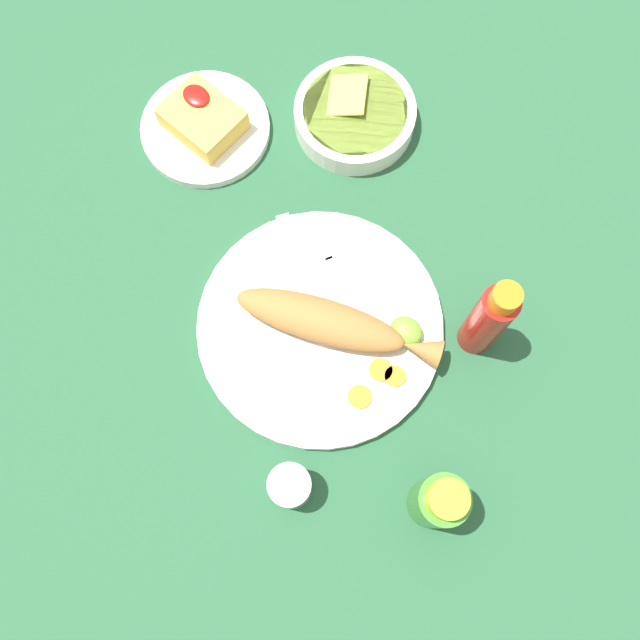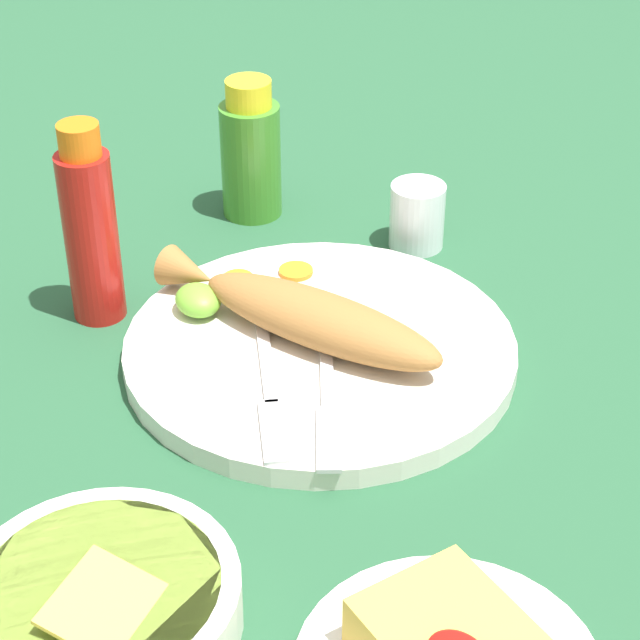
# 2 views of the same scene
# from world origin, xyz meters

# --- Properties ---
(ground_plane) EXTENTS (4.00, 4.00, 0.00)m
(ground_plane) POSITION_xyz_m (0.00, 0.00, 0.00)
(ground_plane) COLOR #235133
(main_plate) EXTENTS (0.31, 0.31, 0.02)m
(main_plate) POSITION_xyz_m (0.00, 0.00, 0.01)
(main_plate) COLOR silver
(main_plate) RESTS_ON ground_plane
(fried_fish) EXTENTS (0.26, 0.15, 0.04)m
(fried_fish) POSITION_xyz_m (-0.01, -0.01, 0.04)
(fried_fish) COLOR #996633
(fried_fish) RESTS_ON main_plate
(fork_near) EXTENTS (0.16, 0.11, 0.00)m
(fork_near) POSITION_xyz_m (0.07, -0.04, 0.02)
(fork_near) COLOR silver
(fork_near) RESTS_ON main_plate
(fork_far) EXTENTS (0.17, 0.09, 0.00)m
(fork_far) POSITION_xyz_m (0.04, -0.07, 0.02)
(fork_far) COLOR silver
(fork_far) RESTS_ON main_plate
(carrot_slice_near) EXTENTS (0.03, 0.03, 0.00)m
(carrot_slice_near) POSITION_xyz_m (-0.10, 0.04, 0.02)
(carrot_slice_near) COLOR orange
(carrot_slice_near) RESTS_ON main_plate
(carrot_slice_mid) EXTENTS (0.03, 0.03, 0.00)m
(carrot_slice_mid) POSITION_xyz_m (-0.11, -0.01, 0.02)
(carrot_slice_mid) COLOR orange
(carrot_slice_mid) RESTS_ON main_plate
(carrot_slice_far) EXTENTS (0.03, 0.03, 0.00)m
(carrot_slice_far) POSITION_xyz_m (-0.10, -0.01, 0.02)
(carrot_slice_far) COLOR orange
(carrot_slice_far) RESTS_ON main_plate
(lime_wedge_main) EXTENTS (0.04, 0.04, 0.02)m
(lime_wedge_main) POSITION_xyz_m (-0.09, -0.06, 0.03)
(lime_wedge_main) COLOR #6BB233
(lime_wedge_main) RESTS_ON main_plate
(hot_sauce_bottle_red) EXTENTS (0.04, 0.04, 0.17)m
(hot_sauce_bottle_red) POSITION_xyz_m (-0.16, -0.12, 0.08)
(hot_sauce_bottle_red) COLOR #B21914
(hot_sauce_bottle_red) RESTS_ON ground_plane
(hot_sauce_bottle_green) EXTENTS (0.06, 0.06, 0.14)m
(hot_sauce_bottle_green) POSITION_xyz_m (-0.25, 0.08, 0.06)
(hot_sauce_bottle_green) COLOR #3D8428
(hot_sauce_bottle_green) RESTS_ON ground_plane
(salt_cup) EXTENTS (0.05, 0.05, 0.06)m
(salt_cup) POSITION_xyz_m (-0.11, 0.17, 0.03)
(salt_cup) COLOR silver
(salt_cup) RESTS_ON ground_plane
(guacamole_bowl) EXTENTS (0.17, 0.17, 0.05)m
(guacamole_bowl) POSITION_xyz_m (0.16, -0.26, 0.02)
(guacamole_bowl) COLOR white
(guacamole_bowl) RESTS_ON ground_plane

